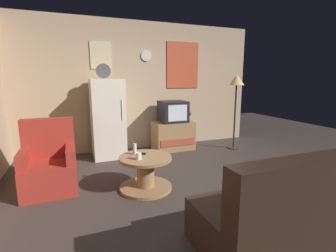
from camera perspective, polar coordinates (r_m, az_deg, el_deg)
The scene contains 12 objects.
ground_plane at distance 3.46m, azimuth 5.59°, elevation -15.03°, with size 12.00×12.00×0.00m, color #3D332D.
wall_with_art at distance 5.40m, azimuth -6.15°, elevation 9.08°, with size 5.20×0.12×2.67m.
fridge at distance 4.87m, azimuth -13.71°, elevation 1.71°, with size 0.60×0.62×1.77m.
tv_stand at distance 5.32m, azimuth 1.14°, elevation -2.21°, with size 0.84×0.53×0.60m.
crt_tv at distance 5.22m, azimuth 1.14°, elevation 3.35°, with size 0.54×0.51×0.44m.
standing_lamp at distance 5.43m, azimuth 15.49°, elevation 8.96°, with size 0.32×0.32×1.59m.
coffee_table at distance 3.48m, azimuth -5.18°, elevation -10.67°, with size 0.72×0.72×0.46m.
wine_glass at distance 3.49m, azimuth -7.68°, elevation -5.28°, with size 0.05×0.05×0.15m, color silver.
mug_ceramic_white at distance 3.28m, azimuth -6.80°, elevation -6.89°, with size 0.08×0.08×0.09m, color silver.
remote_control at distance 3.50m, azimuth -6.38°, elevation -6.31°, with size 0.15×0.04×0.02m, color black.
armchair at distance 3.79m, azimuth -25.61°, elevation -8.22°, with size 0.68×0.68×0.96m.
couch at distance 2.64m, azimuth 26.56°, elevation -17.35°, with size 1.70×0.80×0.92m.
Camera 1 is at (-1.44, -2.75, 1.51)m, focal length 26.46 mm.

